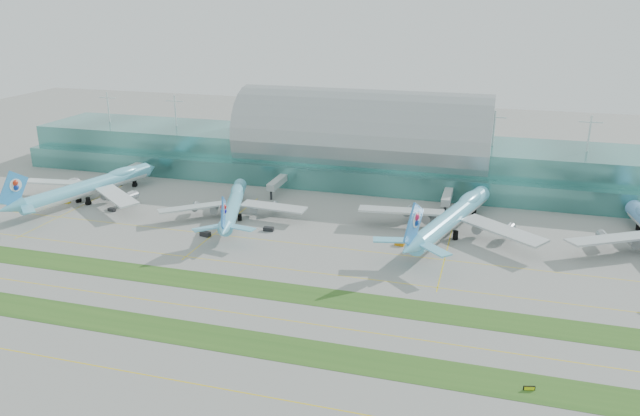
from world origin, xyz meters
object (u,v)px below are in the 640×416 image
(airliner_a, at_px, (91,186))
(airliner_c, at_px, (453,216))
(taxiway_sign_east, at_px, (529,388))
(terminal, at_px, (363,150))
(airliner_b, at_px, (234,204))

(airliner_a, relative_size, airliner_c, 0.96)
(taxiway_sign_east, bearing_deg, airliner_a, 138.65)
(terminal, height_order, airliner_a, terminal)
(airliner_b, bearing_deg, airliner_c, -13.34)
(airliner_a, height_order, airliner_c, airliner_c)
(terminal, height_order, taxiway_sign_east, terminal)
(terminal, xyz_separation_m, airliner_b, (-37.39, -69.39, -8.48))
(terminal, relative_size, airliner_b, 5.15)
(taxiway_sign_east, bearing_deg, airliner_b, 127.08)
(airliner_a, height_order, airliner_b, airliner_a)
(terminal, distance_m, airliner_a, 125.14)
(airliner_a, xyz_separation_m, taxiway_sign_east, (179.50, -91.07, -6.19))
(terminal, distance_m, airliner_b, 79.28)
(airliner_c, bearing_deg, airliner_a, -162.85)
(terminal, xyz_separation_m, airliner_c, (48.44, -63.23, -7.20))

